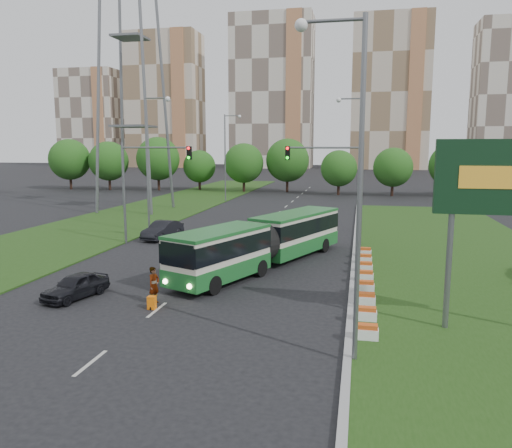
% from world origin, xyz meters
% --- Properties ---
extents(ground, '(360.00, 360.00, 0.00)m').
position_xyz_m(ground, '(0.00, 0.00, 0.00)').
color(ground, black).
rests_on(ground, ground).
extents(grass_median, '(14.00, 60.00, 0.15)m').
position_xyz_m(grass_median, '(13.00, 8.00, 0.07)').
color(grass_median, '#204313').
rests_on(grass_median, ground).
extents(median_kerb, '(0.30, 60.00, 0.18)m').
position_xyz_m(median_kerb, '(6.05, 8.00, 0.09)').
color(median_kerb, '#9A9A9A').
rests_on(median_kerb, ground).
extents(left_verge, '(12.00, 110.00, 0.10)m').
position_xyz_m(left_verge, '(-18.00, 25.00, 0.05)').
color(left_verge, '#204313').
rests_on(left_verge, ground).
extents(lane_markings, '(0.20, 100.00, 0.01)m').
position_xyz_m(lane_markings, '(-3.00, 20.00, 0.00)').
color(lane_markings, '#B4B4AD').
rests_on(lane_markings, ground).
extents(flower_planters, '(1.10, 15.90, 0.60)m').
position_xyz_m(flower_planters, '(6.70, -0.30, 0.45)').
color(flower_planters, white).
rests_on(flower_planters, grass_median).
extents(traffic_mast_median, '(5.76, 0.32, 8.00)m').
position_xyz_m(traffic_mast_median, '(4.78, 10.00, 5.35)').
color(traffic_mast_median, slate).
rests_on(traffic_mast_median, ground).
extents(traffic_mast_left, '(5.76, 0.32, 8.00)m').
position_xyz_m(traffic_mast_left, '(-10.38, 9.00, 5.35)').
color(traffic_mast_left, slate).
rests_on(traffic_mast_left, ground).
extents(street_lamps, '(36.00, 60.00, 12.00)m').
position_xyz_m(street_lamps, '(-3.00, 10.00, 6.00)').
color(street_lamps, slate).
rests_on(street_lamps, ground).
extents(transmission_pylon, '(12.00, 12.00, 44.00)m').
position_xyz_m(transmission_pylon, '(-20.00, 28.00, 22.00)').
color(transmission_pylon, slate).
rests_on(transmission_pylon, ground).
extents(tree_line, '(120.00, 8.00, 9.00)m').
position_xyz_m(tree_line, '(10.00, 55.00, 4.50)').
color(tree_line, '#1F5416').
rests_on(tree_line, ground).
extents(apartment_tower_west, '(26.00, 15.00, 48.00)m').
position_xyz_m(apartment_tower_west, '(-65.00, 150.00, 24.00)').
color(apartment_tower_west, beige).
rests_on(apartment_tower_west, ground).
extents(apartment_tower_cwest, '(28.00, 15.00, 52.00)m').
position_xyz_m(apartment_tower_cwest, '(-25.00, 150.00, 26.00)').
color(apartment_tower_cwest, beige).
rests_on(apartment_tower_cwest, ground).
extents(apartment_tower_ceast, '(25.00, 15.00, 50.00)m').
position_xyz_m(apartment_tower_ceast, '(15.00, 150.00, 25.00)').
color(apartment_tower_ceast, beige).
rests_on(apartment_tower_ceast, ground).
extents(midrise_west, '(22.00, 14.00, 36.00)m').
position_xyz_m(midrise_west, '(-95.00, 150.00, 18.00)').
color(midrise_west, beige).
rests_on(midrise_west, ground).
extents(articulated_bus, '(2.54, 16.32, 2.69)m').
position_xyz_m(articulated_bus, '(0.15, 3.60, 1.64)').
color(articulated_bus, beige).
rests_on(articulated_bus, ground).
extents(car_left_near, '(2.41, 4.01, 1.28)m').
position_xyz_m(car_left_near, '(-7.81, -5.07, 0.64)').
color(car_left_near, black).
rests_on(car_left_near, ground).
extents(car_left_far, '(2.28, 4.73, 1.49)m').
position_xyz_m(car_left_far, '(-9.84, 11.39, 0.75)').
color(car_left_far, black).
rests_on(car_left_far, ground).
extents(pedestrian, '(0.63, 0.78, 1.85)m').
position_xyz_m(pedestrian, '(-3.53, -5.04, 0.92)').
color(pedestrian, gray).
rests_on(pedestrian, ground).
extents(shopping_trolley, '(0.37, 0.39, 0.64)m').
position_xyz_m(shopping_trolley, '(-3.28, -5.92, 0.32)').
color(shopping_trolley, orange).
rests_on(shopping_trolley, ground).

